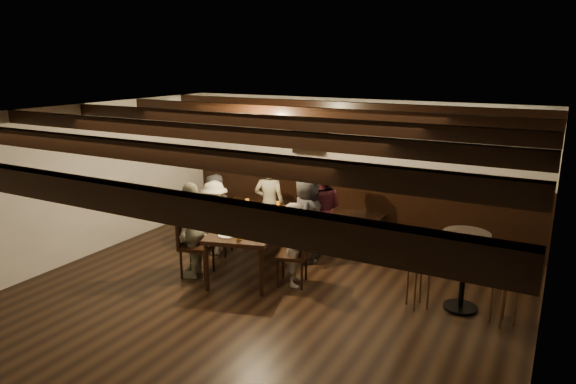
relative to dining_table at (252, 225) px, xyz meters
The scene contains 27 objects.
room 1.11m from the dining_table, 68.54° to the left, with size 7.00×7.00×7.00m.
dining_table is the anchor object (origin of this frame).
chair_left_near 0.94m from the dining_table, 164.53° to the left, with size 0.51×0.51×0.89m.
chair_left_far 0.93m from the dining_table, 131.42° to the right, with size 0.54×0.54×0.96m.
chair_right_near 0.93m from the dining_table, 48.61° to the left, with size 0.52×0.52×0.92m.
chair_right_far 0.93m from the dining_table, 15.46° to the right, with size 0.51×0.51×0.91m.
person_bench_left 1.27m from the dining_table, 151.58° to the left, with size 0.59×0.38×1.20m, color #242426.
person_bench_centre 1.05m from the dining_table, 106.58° to the left, with size 0.51×0.34×1.41m, color gray.
person_bench_right 1.27m from the dining_table, 61.58° to the left, with size 0.69×0.54×1.42m, color #551D28.
person_left_near 0.88m from the dining_table, 165.62° to the left, with size 0.77×0.44×1.19m, color #BBB59E.
person_left_far 0.88m from the dining_table, 132.45° to the right, with size 0.82×0.34×1.39m, color gray.
person_right_near 0.88m from the dining_table, 47.55° to the left, with size 0.68×0.44×1.39m, color #2A292C.
person_right_far 0.88m from the dining_table, 14.38° to the right, with size 0.43×0.28×1.18m, color gray.
pint_a 0.77m from the dining_table, 128.38° to the left, with size 0.07×0.07×0.14m, color #BF7219.
pint_b 0.71m from the dining_table, 85.54° to the left, with size 0.07×0.07×0.14m, color #BF7219.
pint_c 0.34m from the dining_table, behind, with size 0.07×0.07×0.14m, color #BF7219.
pint_d 0.38m from the dining_table, 50.27° to the left, with size 0.07×0.07×0.14m, color silver.
pint_e 0.52m from the dining_table, 99.47° to the right, with size 0.07×0.07×0.14m, color #BF7219.
pint_f 0.60m from the dining_table, 53.44° to the right, with size 0.07×0.07×0.14m, color silver.
pint_g 0.81m from the dining_table, 69.84° to the right, with size 0.07×0.07×0.14m, color #BF7219.
plate_near 0.72m from the dining_table, 85.51° to the right, with size 0.24×0.24×0.01m, color white.
plate_far 0.36m from the dining_table, 42.45° to the right, with size 0.24×0.24×0.01m, color white.
condiment_caddy 0.13m from the dining_table, 73.42° to the right, with size 0.15×0.10×0.12m, color black.
candle 0.33m from the dining_table, 84.78° to the left, with size 0.05×0.05×0.05m, color beige.
high_top_table 3.02m from the dining_table, ahead, with size 0.57×0.57×1.01m.
bar_stool_left 2.53m from the dining_table, ahead, with size 0.33×0.35×1.03m.
bar_stool_right 3.53m from the dining_table, ahead, with size 0.34×0.36×1.03m.
Camera 1 is at (3.26, -4.84, 3.05)m, focal length 32.00 mm.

